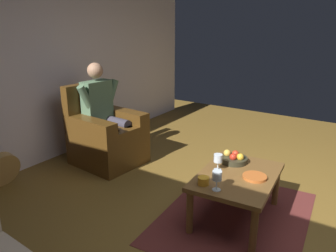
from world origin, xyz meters
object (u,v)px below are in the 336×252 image
Objects in this scene: wine_glass_near at (218,159)px; fruit_bowl at (234,158)px; candle_jar at (203,181)px; wine_glass_far at (217,177)px; guitar at (1,166)px; armchair at (106,136)px; decorative_dish at (255,177)px; coffee_table at (237,181)px; person_seated at (104,111)px.

wine_glass_near is 0.59× the size of fruit_bowl.
wine_glass_near is 0.33m from candle_jar.
wine_glass_near is 0.92× the size of wine_glass_far.
wine_glass_far is (-0.46, 2.37, 0.33)m from guitar.
fruit_bowl is at bearing 93.31° from armchair.
decorative_dish is at bearing 87.32° from armchair.
guitar is (1.10, -0.52, -0.12)m from armchair.
coffee_table is 0.96× the size of guitar.
coffee_table is at bearing -83.77° from decorative_dish.
armchair is at bearing -91.42° from fruit_bowl.
person_seated reaches higher than decorative_dish.
coffee_table is 10.14× the size of candle_jar.
fruit_bowl is (-0.25, 0.05, -0.07)m from wine_glass_near.
coffee_table is (0.28, 1.88, 0.03)m from armchair.
wine_glass_far is at bearing -26.34° from decorative_dish.
guitar is 6.53× the size of wine_glass_near.
fruit_bowl is at bearing 93.30° from person_seated.
wine_glass_far is at bearing 78.30° from candle_jar.
guitar is at bearing -71.84° from decorative_dish.
person_seated is 8.24× the size of wine_glass_near.
decorative_dish is 2.19× the size of candle_jar.
wine_glass_near is (0.29, 1.69, 0.20)m from armchair.
candle_jar is (0.32, 0.02, -0.07)m from wine_glass_near.
guitar is (1.10, -0.52, -0.45)m from person_seated.
wine_glass_far is 0.61m from fruit_bowl.
person_seated is at bearing 154.81° from guitar.
guitar is at bearing -77.66° from candle_jar.
guitar is 3.85× the size of fruit_bowl.
armchair is 1.75m from fruit_bowl.
fruit_bowl is at bearing -170.52° from wine_glass_far.
armchair is 1.00× the size of guitar.
fruit_bowl is 0.36m from decorative_dish.
candle_jar is at bearing 75.00° from armchair.
decorative_dish is (-0.03, 0.34, -0.09)m from wine_glass_near.
fruit_bowl reaches higher than decorative_dish.
decorative_dish is (0.22, 0.29, -0.03)m from fruit_bowl.
coffee_table is 0.29m from fruit_bowl.
armchair is at bearing 90.00° from person_seated.
armchair reaches higher than wine_glass_near.
person_seated is 1.26× the size of guitar.
armchair is 3.84× the size of fruit_bowl.
fruit_bowl is at bearing -127.60° from decorative_dish.
guitar is 6.01× the size of wine_glass_far.
person_seated reaches higher than guitar.
guitar is (0.82, -2.40, -0.15)m from coffee_table.
person_seated is 1.96m from wine_glass_far.
coffee_table is at bearing 152.80° from candle_jar.
wine_glass_near is at bearing 110.12° from guitar.
person_seated is 13.29× the size of candle_jar.
wine_glass_near is at bearing -12.42° from fruit_bowl.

